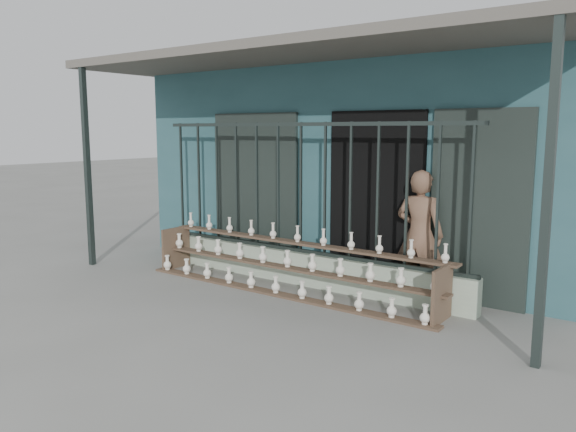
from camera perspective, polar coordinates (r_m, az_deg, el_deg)
The scene contains 6 objects.
ground at distance 6.99m, azimuth -4.89°, elevation -9.14°, with size 60.00×60.00×0.00m, color slate.
workshop_building at distance 10.24m, azimuth 10.77°, elevation 5.66°, with size 7.40×6.60×3.21m.
parapet_wall at distance 7.92m, azimuth 1.28°, elevation -5.28°, with size 5.00×0.20×0.45m, color #B1C4A8.
security_fence at distance 7.73m, azimuth 1.31°, elevation 2.83°, with size 5.00×0.04×1.80m.
shelf_rack at distance 7.53m, azimuth -0.18°, elevation -4.97°, with size 4.50×0.68×0.85m.
elderly_woman at distance 7.31m, azimuth 13.22°, elevation -1.87°, with size 0.60×0.40×1.66m, color brown.
Camera 1 is at (4.38, -5.01, 2.15)m, focal length 35.00 mm.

